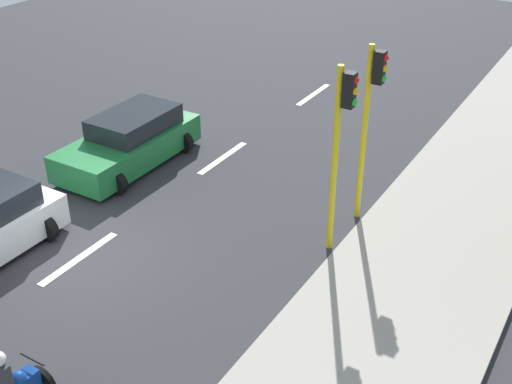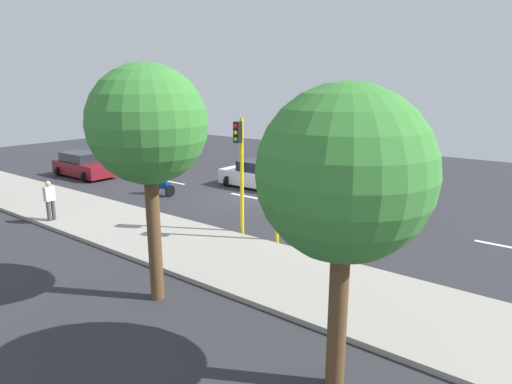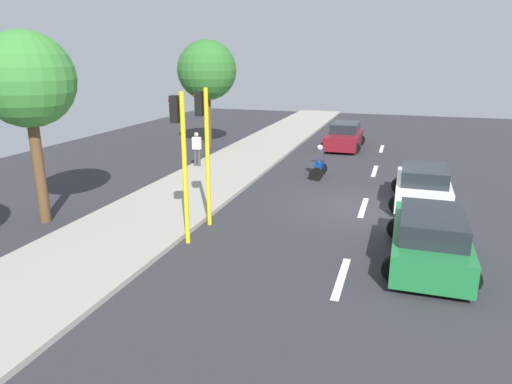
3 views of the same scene
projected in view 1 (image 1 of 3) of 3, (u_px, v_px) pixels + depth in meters
The scene contains 8 objects.
ground_plane at pixel (80, 260), 15.24m from camera, with size 40.00×60.00×0.10m, color #2D2D33.
sidewalk at pixel (359, 371), 12.03m from camera, with size 4.00×60.00×0.15m, color #9E998E.
lane_stripe_mid at pixel (79, 258), 15.21m from camera, with size 0.20×2.40×0.01m, color white.
lane_stripe_south at pixel (223, 158), 19.66m from camera, with size 0.20×2.40×0.01m, color white.
lane_stripe_far_south at pixel (313, 95), 24.11m from camera, with size 0.20×2.40×0.01m, color white.
car_green at pixel (130, 141), 19.02m from camera, with size 2.33×4.53×1.52m.
traffic_light_corner at pixel (340, 136), 14.12m from camera, with size 0.49×0.24×4.50m.
traffic_light_midblock at pixel (370, 110), 15.33m from camera, with size 0.49×0.24×4.50m.
Camera 1 is at (9.94, -8.50, 8.93)m, focal length 46.08 mm.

